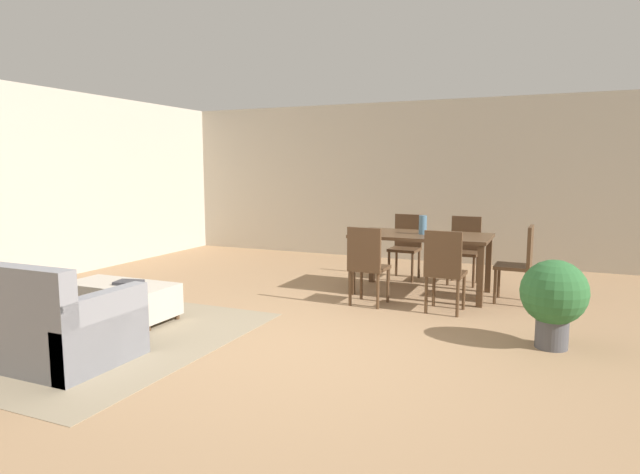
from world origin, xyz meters
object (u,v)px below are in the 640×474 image
(dining_chair_near_right, at_px, (444,267))
(dining_chair_head_east, at_px, (521,260))
(potted_plant, at_px, (554,296))
(dining_chair_near_left, at_px, (367,261))
(dining_chair_far_right, at_px, (465,246))
(vase_centerpiece, at_px, (423,225))
(couch, at_px, (12,321))
(dining_chair_far_left, at_px, (406,243))
(ottoman_table, at_px, (121,298))
(dining_table, at_px, (421,241))
(book_on_ottoman, at_px, (129,282))

(dining_chair_near_right, height_order, dining_chair_head_east, same)
(dining_chair_head_east, distance_m, potted_plant, 1.62)
(dining_chair_near_right, bearing_deg, dining_chair_near_left, -178.41)
(dining_chair_far_right, relative_size, vase_centerpiece, 3.92)
(couch, height_order, dining_chair_far_left, dining_chair_far_left)
(dining_chair_far_left, bearing_deg, ottoman_table, -123.93)
(ottoman_table, relative_size, vase_centerpiece, 5.05)
(dining_chair_near_left, height_order, potted_plant, dining_chair_near_left)
(dining_chair_head_east, bearing_deg, dining_table, 178.94)
(dining_chair_near_right, distance_m, dining_chair_far_left, 1.89)
(dining_chair_far_left, distance_m, potted_plant, 3.14)
(couch, height_order, dining_chair_head_east, dining_chair_head_east)
(ottoman_table, distance_m, dining_chair_near_right, 3.47)
(dining_chair_near_right, distance_m, book_on_ottoman, 3.37)
(dining_chair_far_right, bearing_deg, ottoman_table, -132.61)
(dining_chair_head_east, bearing_deg, vase_centerpiece, 179.10)
(dining_chair_near_right, bearing_deg, dining_chair_head_east, 47.99)
(dining_table, distance_m, dining_chair_near_left, 0.97)
(dining_chair_near_right, height_order, dining_chair_far_left, same)
(dining_chair_near_right, relative_size, book_on_ottoman, 3.54)
(couch, height_order, dining_chair_near_right, dining_chair_near_right)
(dining_chair_far_left, distance_m, dining_chair_far_right, 0.82)
(dining_table, xyz_separation_m, dining_chair_head_east, (1.18, -0.02, -0.15))
(dining_chair_near_left, bearing_deg, dining_chair_far_left, 89.46)
(dining_chair_near_left, relative_size, potted_plant, 1.16)
(dining_chair_near_right, bearing_deg, vase_centerpiece, 117.65)
(couch, height_order, potted_plant, couch)
(dining_chair_far_left, relative_size, vase_centerpiece, 3.92)
(dining_chair_near_right, bearing_deg, couch, -138.39)
(couch, bearing_deg, book_on_ottoman, 82.23)
(dining_chair_far_left, xyz_separation_m, dining_chair_head_east, (1.60, -0.87, 0.00))
(ottoman_table, bearing_deg, dining_table, 42.84)
(dining_table, height_order, dining_chair_far_right, dining_chair_far_right)
(dining_table, bearing_deg, dining_chair_near_left, -116.49)
(couch, xyz_separation_m, book_on_ottoman, (0.16, 1.20, 0.11))
(dining_table, relative_size, vase_centerpiece, 7.15)
(book_on_ottoman, bearing_deg, dining_table, 43.83)
(ottoman_table, height_order, dining_chair_far_left, dining_chair_far_left)
(ottoman_table, distance_m, potted_plant, 4.26)
(dining_table, distance_m, dining_chair_near_right, 0.96)
(dining_chair_near_left, relative_size, dining_chair_near_right, 1.00)
(vase_centerpiece, bearing_deg, dining_chair_far_left, 116.55)
(dining_chair_far_left, bearing_deg, potted_plant, -51.23)
(dining_chair_near_right, xyz_separation_m, vase_centerpiece, (-0.44, 0.83, 0.36))
(dining_table, distance_m, book_on_ottoman, 3.50)
(dining_chair_far_left, xyz_separation_m, potted_plant, (1.96, -2.44, -0.05))
(couch, distance_m, ottoman_table, 1.20)
(dining_chair_near_left, xyz_separation_m, book_on_ottoman, (-2.09, -1.56, -0.12))
(dining_chair_far_right, height_order, potted_plant, dining_chair_far_right)
(book_on_ottoman, bearing_deg, vase_centerpiece, 43.64)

